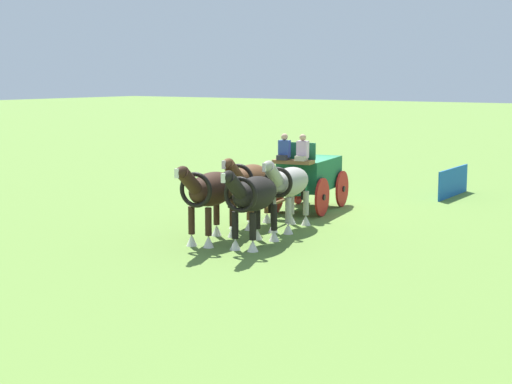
% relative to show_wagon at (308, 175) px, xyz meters
% --- Properties ---
extents(ground_plane, '(220.00, 220.00, 0.00)m').
position_rel_show_wagon_xyz_m(ground_plane, '(-0.16, -0.03, -1.22)').
color(ground_plane, olive).
extents(show_wagon, '(5.72, 2.31, 2.74)m').
position_rel_show_wagon_xyz_m(show_wagon, '(0.00, 0.00, 0.00)').
color(show_wagon, '#195B38').
rests_on(show_wagon, ground).
extents(draft_horse_rear_near, '(3.15, 1.25, 2.25)m').
position_rel_show_wagon_xyz_m(draft_horse_rear_near, '(3.35, 1.27, 0.15)').
color(draft_horse_rear_near, '#9E998E').
rests_on(draft_horse_rear_near, ground).
extents(draft_horse_rear_off, '(2.96, 1.28, 2.25)m').
position_rel_show_wagon_xyz_m(draft_horse_rear_off, '(3.57, -0.01, 0.15)').
color(draft_horse_rear_off, brown).
rests_on(draft_horse_rear_off, ground).
extents(draft_horse_lead_near, '(3.12, 1.30, 2.25)m').
position_rel_show_wagon_xyz_m(draft_horse_lead_near, '(5.90, 1.73, 0.15)').
color(draft_horse_lead_near, black).
rests_on(draft_horse_lead_near, ground).
extents(draft_horse_lead_off, '(3.19, 1.31, 2.30)m').
position_rel_show_wagon_xyz_m(draft_horse_lead_off, '(6.13, 0.45, 0.20)').
color(draft_horse_lead_off, '#331E14').
rests_on(draft_horse_lead_off, ground).
extents(sponsor_banner, '(3.20, 0.16, 1.10)m').
position_rel_show_wagon_xyz_m(sponsor_banner, '(-5.92, 2.98, -0.67)').
color(sponsor_banner, '#1959B2').
rests_on(sponsor_banner, ground).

